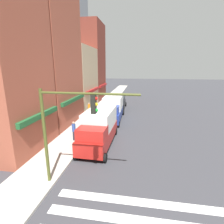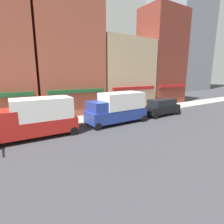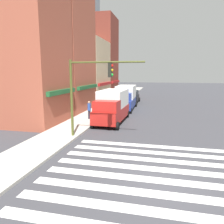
# 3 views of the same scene
# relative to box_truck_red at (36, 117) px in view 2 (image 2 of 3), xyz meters

# --- Properties ---
(storefront_row) EXTENTS (29.51, 5.30, 15.51)m
(storefront_row) POSITION_rel_box_truck_red_xyz_m (9.67, 6.80, 5.23)
(storefront_row) COLOR #9E4C38
(storefront_row) RESTS_ON ground_plane
(box_truck_red) EXTENTS (6.25, 2.42, 3.04)m
(box_truck_red) POSITION_rel_box_truck_red_xyz_m (0.00, 0.00, 0.00)
(box_truck_red) COLOR #B21E19
(box_truck_red) RESTS_ON ground_plane
(box_truck_blue) EXTENTS (6.26, 2.42, 3.04)m
(box_truck_blue) POSITION_rel_box_truck_red_xyz_m (7.57, 0.00, 0.00)
(box_truck_blue) COLOR navy
(box_truck_blue) RESTS_ON ground_plane
(suv_black) EXTENTS (4.75, 2.12, 1.94)m
(suv_black) POSITION_rel_box_truck_red_xyz_m (13.96, 0.00, -0.56)
(suv_black) COLOR black
(suv_black) RESTS_ON ground_plane
(pedestrian_blue_shirt) EXTENTS (0.32, 0.32, 1.77)m
(pedestrian_blue_shirt) POSITION_rel_box_truck_red_xyz_m (0.27, 2.40, -0.51)
(pedestrian_blue_shirt) COLOR #23232D
(pedestrian_blue_shirt) RESTS_ON sidewalk_left
(pedestrian_orange_vest) EXTENTS (0.32, 0.32, 1.77)m
(pedestrian_orange_vest) POSITION_rel_box_truck_red_xyz_m (8.72, 3.50, -0.51)
(pedestrian_orange_vest) COLOR #23232D
(pedestrian_orange_vest) RESTS_ON sidewalk_left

